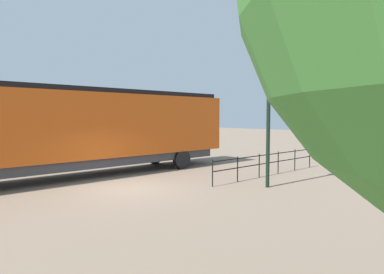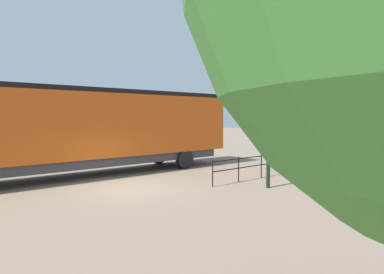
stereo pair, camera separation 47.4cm
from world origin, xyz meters
The scene contains 4 objects.
ground_plane centered at (0.00, 0.00, 0.00)m, with size 120.00×120.00×0.00m, color #84705B.
locomotive centered at (-4.01, 0.29, 2.46)m, with size 2.97×16.80×4.40m.
lamp_post centered at (3.70, 4.55, 4.29)m, with size 0.46×0.46×6.45m.
platform_fence centered at (2.04, 7.03, 0.75)m, with size 0.05×8.34×1.17m.
Camera 1 is at (11.96, -7.32, 3.01)m, focal length 31.30 mm.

